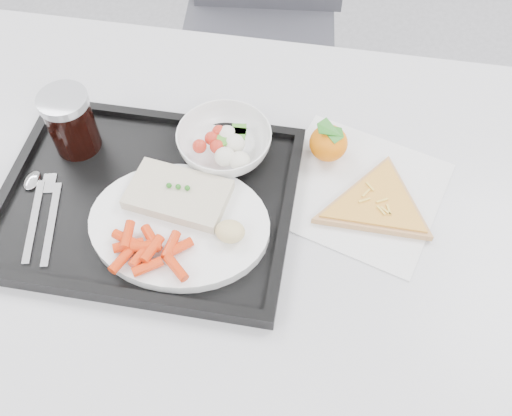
# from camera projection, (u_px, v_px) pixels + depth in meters

# --- Properties ---
(table) EXTENTS (1.20, 0.80, 0.75)m
(table) POSITION_uv_depth(u_px,v_px,m) (231.00, 226.00, 0.95)
(table) COLOR #B4B4B6
(table) RESTS_ON ground
(chair) EXTENTS (0.46, 0.46, 0.93)m
(chair) POSITION_uv_depth(u_px,v_px,m) (261.00, 9.00, 1.52)
(chair) COLOR #36363C
(chair) RESTS_ON ground
(tray) EXTENTS (0.45, 0.35, 0.03)m
(tray) POSITION_uv_depth(u_px,v_px,m) (148.00, 201.00, 0.89)
(tray) COLOR black
(tray) RESTS_ON table
(dinner_plate) EXTENTS (0.27, 0.27, 0.02)m
(dinner_plate) POSITION_uv_depth(u_px,v_px,m) (180.00, 225.00, 0.84)
(dinner_plate) COLOR white
(dinner_plate) RESTS_ON tray
(fish_fillet) EXTENTS (0.16, 0.11, 0.03)m
(fish_fillet) POSITION_uv_depth(u_px,v_px,m) (178.00, 194.00, 0.85)
(fish_fillet) COLOR beige
(fish_fillet) RESTS_ON dinner_plate
(bread_roll) EXTENTS (0.05, 0.05, 0.03)m
(bread_roll) POSITION_uv_depth(u_px,v_px,m) (230.00, 231.00, 0.81)
(bread_roll) COLOR #E0C18A
(bread_roll) RESTS_ON dinner_plate
(salad_bowl) EXTENTS (0.15, 0.15, 0.05)m
(salad_bowl) POSITION_uv_depth(u_px,v_px,m) (224.00, 143.00, 0.92)
(salad_bowl) COLOR white
(salad_bowl) RESTS_ON tray
(cola_glass) EXTENTS (0.08, 0.08, 0.11)m
(cola_glass) POSITION_uv_depth(u_px,v_px,m) (70.00, 121.00, 0.90)
(cola_glass) COLOR black
(cola_glass) RESTS_ON tray
(cutlery) EXTENTS (0.10, 0.17, 0.01)m
(cutlery) POSITION_uv_depth(u_px,v_px,m) (40.00, 204.00, 0.87)
(cutlery) COLOR silver
(cutlery) RESTS_ON tray
(napkin) EXTENTS (0.31, 0.30, 0.00)m
(napkin) POSITION_uv_depth(u_px,v_px,m) (358.00, 190.00, 0.91)
(napkin) COLOR silver
(napkin) RESTS_ON table
(tangerine) EXTENTS (0.08, 0.08, 0.07)m
(tangerine) POSITION_uv_depth(u_px,v_px,m) (328.00, 143.00, 0.92)
(tangerine) COLOR #FDAF19
(tangerine) RESTS_ON napkin
(pizza_slice) EXTENTS (0.29, 0.29, 0.02)m
(pizza_slice) POSITION_uv_depth(u_px,v_px,m) (377.00, 204.00, 0.88)
(pizza_slice) COLOR tan
(pizza_slice) RESTS_ON napkin
(carrot_pile) EXTENTS (0.12, 0.08, 0.02)m
(carrot_pile) POSITION_uv_depth(u_px,v_px,m) (147.00, 249.00, 0.80)
(carrot_pile) COLOR red
(carrot_pile) RESTS_ON dinner_plate
(salad_contents) EXTENTS (0.10, 0.09, 0.03)m
(salad_contents) POSITION_uv_depth(u_px,v_px,m) (226.00, 146.00, 0.90)
(salad_contents) COLOR red
(salad_contents) RESTS_ON salad_bowl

